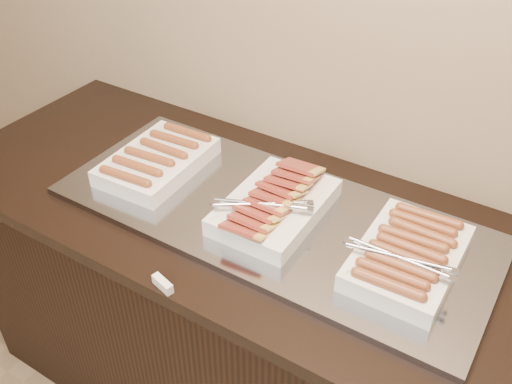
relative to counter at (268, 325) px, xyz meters
The scene contains 6 objects.
counter is the anchor object (origin of this frame).
warming_tray 0.46m from the counter, behind, with size 1.20×0.50×0.02m, color gray.
dish_left 0.64m from the counter, behind, with size 0.24×0.35×0.07m.
dish_center 0.50m from the counter, 17.16° to the right, with size 0.26×0.37×0.09m.
dish_right 0.63m from the counter, ahead, with size 0.27×0.34×0.08m.
label_holder 0.59m from the counter, 102.75° to the right, with size 0.06×0.02×0.02m, color white.
Camera 1 is at (0.61, 1.09, 1.89)m, focal length 40.00 mm.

